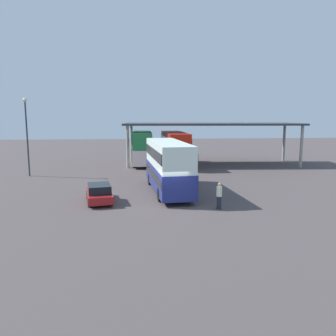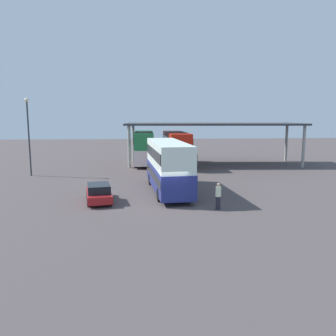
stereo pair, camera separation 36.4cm
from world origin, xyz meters
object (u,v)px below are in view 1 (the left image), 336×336
at_px(lamppost_tall, 27,128).
at_px(double_decker_main, 168,164).
at_px(pedestrian_waiting, 219,196).
at_px(parked_hatchback, 99,193).
at_px(double_decker_near_canopy, 142,146).
at_px(double_decker_mid_row, 175,148).

bearing_deg(lamppost_tall, double_decker_main, -31.66).
relative_size(double_decker_main, lamppost_tall, 1.27).
xyz_separation_m(double_decker_main, lamppost_tall, (-13.92, 8.58, 2.78)).
bearing_deg(pedestrian_waiting, lamppost_tall, 48.97).
height_order(double_decker_main, parked_hatchback, double_decker_main).
height_order(parked_hatchback, double_decker_near_canopy, double_decker_near_canopy).
bearing_deg(pedestrian_waiting, parked_hatchback, 71.74).
bearing_deg(double_decker_near_canopy, double_decker_mid_row, -118.73).
height_order(double_decker_main, double_decker_near_canopy, double_decker_near_canopy).
xyz_separation_m(double_decker_main, pedestrian_waiting, (3.00, -5.59, -1.37)).
height_order(double_decker_near_canopy, lamppost_tall, lamppost_tall).
xyz_separation_m(parked_hatchback, lamppost_tall, (-8.59, 11.60, 4.40)).
relative_size(parked_hatchback, double_decker_near_canopy, 0.41).
height_order(double_decker_mid_row, pedestrian_waiting, double_decker_mid_row).
relative_size(double_decker_near_canopy, double_decker_mid_row, 1.02).
height_order(double_decker_near_canopy, pedestrian_waiting, double_decker_near_canopy).
relative_size(double_decker_near_canopy, lamppost_tall, 1.28).
distance_m(double_decker_near_canopy, lamppost_tall, 14.82).
bearing_deg(double_decker_near_canopy, parked_hatchback, 170.57).
relative_size(double_decker_main, pedestrian_waiting, 5.61).
bearing_deg(lamppost_tall, pedestrian_waiting, -39.94).
xyz_separation_m(double_decker_mid_row, lamppost_tall, (-16.05, -6.04, 2.75)).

